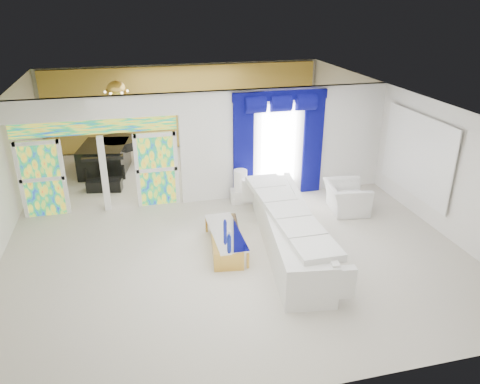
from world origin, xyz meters
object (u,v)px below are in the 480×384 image
object	(u,v)px
white_sofa	(288,231)
console_table	(251,195)
armchair	(346,197)
coffee_table	(226,240)
grand_piano	(105,158)

from	to	relation	value
white_sofa	console_table	distance (m)	2.63
white_sofa	console_table	world-z (taller)	white_sofa
white_sofa	armchair	xyz separation A→B (m)	(2.13, 1.47, -0.06)
coffee_table	armchair	world-z (taller)	armchair
coffee_table	grand_piano	bearing A→B (deg)	115.60
grand_piano	coffee_table	bearing A→B (deg)	-54.15
console_table	armchair	xyz separation A→B (m)	(2.27, -1.14, 0.19)
coffee_table	grand_piano	size ratio (longest dim) A/B	1.05
console_table	grand_piano	size ratio (longest dim) A/B	0.63
armchair	grand_piano	bearing A→B (deg)	62.39
coffee_table	console_table	size ratio (longest dim) A/B	1.68
grand_piano	white_sofa	bearing A→B (deg)	-45.48
armchair	grand_piano	size ratio (longest dim) A/B	0.65
console_table	grand_piano	xyz separation A→B (m)	(-3.93, 3.35, 0.26)
white_sofa	console_table	bearing A→B (deg)	101.01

